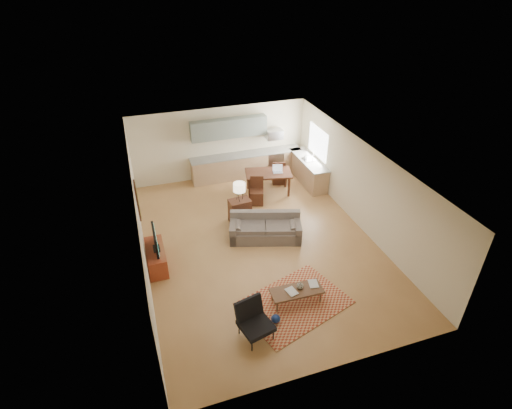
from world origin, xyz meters
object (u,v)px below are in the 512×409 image
object	(u,v)px
console_table	(240,211)
dining_table	(268,182)
tv_credenza	(156,258)
sofa	(265,228)
armchair	(256,323)
coffee_table	(296,296)

from	to	relation	value
console_table	dining_table	xyz separation A→B (m)	(1.46, 1.43, 0.02)
tv_credenza	dining_table	xyz separation A→B (m)	(4.23, 2.82, 0.11)
sofa	console_table	distance (m)	1.21
sofa	console_table	bearing A→B (deg)	129.85
dining_table	tv_credenza	bearing A→B (deg)	-133.69
armchair	console_table	bearing A→B (deg)	64.19
coffee_table	console_table	distance (m)	3.83
armchair	dining_table	world-z (taller)	armchair
coffee_table	sofa	bearing A→B (deg)	88.68
coffee_table	console_table	xyz separation A→B (m)	(-0.31, 3.81, 0.19)
console_table	tv_credenza	bearing A→B (deg)	-158.34
coffee_table	console_table	bearing A→B (deg)	96.44
sofa	armchair	distance (m)	3.67
sofa	tv_credenza	xyz separation A→B (m)	(-3.23, -0.27, -0.09)
sofa	armchair	bearing A→B (deg)	-94.90
armchair	coffee_table	bearing A→B (deg)	15.05
sofa	coffee_table	distance (m)	2.70
armchair	dining_table	distance (m)	6.42
coffee_table	dining_table	bearing A→B (deg)	79.39
sofa	armchair	world-z (taller)	armchair
armchair	tv_credenza	distance (m)	3.62
console_table	coffee_table	bearing A→B (deg)	-90.30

